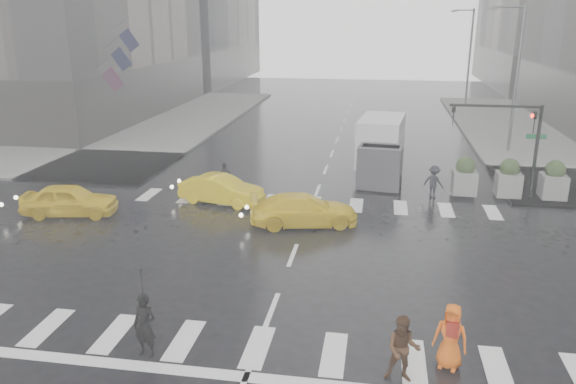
% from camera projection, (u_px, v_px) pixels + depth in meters
% --- Properties ---
extents(ground, '(120.00, 120.00, 0.00)m').
position_uv_depth(ground, '(293.00, 255.00, 20.33)').
color(ground, black).
rests_on(ground, ground).
extents(sidewalk_nw, '(35.00, 35.00, 0.15)m').
position_uv_depth(sidewalk_nw, '(60.00, 137.00, 39.79)').
color(sidewalk_nw, slate).
rests_on(sidewalk_nw, ground).
extents(road_markings, '(18.00, 48.00, 0.01)m').
position_uv_depth(road_markings, '(293.00, 255.00, 20.32)').
color(road_markings, silver).
rests_on(road_markings, ground).
extents(traffic_signal_pole, '(4.45, 0.42, 4.50)m').
position_uv_depth(traffic_signal_pole, '(515.00, 132.00, 25.51)').
color(traffic_signal_pole, black).
rests_on(traffic_signal_pole, ground).
extents(street_lamp_near, '(2.15, 0.22, 9.00)m').
position_uv_depth(street_lamp_near, '(515.00, 73.00, 34.11)').
color(street_lamp_near, '#59595B').
rests_on(street_lamp_near, ground).
extents(street_lamp_far, '(2.15, 0.22, 9.00)m').
position_uv_depth(street_lamp_far, '(469.00, 53.00, 52.93)').
color(street_lamp_far, '#59595B').
rests_on(street_lamp_far, ground).
extents(planter_west, '(1.10, 1.10, 1.80)m').
position_uv_depth(planter_west, '(465.00, 177.00, 26.67)').
color(planter_west, slate).
rests_on(planter_west, ground).
extents(planter_mid, '(1.10, 1.10, 1.80)m').
position_uv_depth(planter_mid, '(509.00, 178.00, 26.36)').
color(planter_mid, slate).
rests_on(planter_mid, ground).
extents(planter_east, '(1.10, 1.10, 1.80)m').
position_uv_depth(planter_east, '(554.00, 180.00, 26.05)').
color(planter_east, slate).
rests_on(planter_east, ground).
extents(flag_cluster, '(2.87, 3.06, 4.69)m').
position_uv_depth(flag_cluster, '(117.00, 56.00, 38.38)').
color(flag_cluster, '#59595B').
rests_on(flag_cluster, ground).
extents(pedestrian_black, '(1.12, 1.14, 2.43)m').
position_uv_depth(pedestrian_black, '(143.00, 299.00, 13.86)').
color(pedestrian_black, black).
rests_on(pedestrian_black, ground).
extents(pedestrian_brown, '(0.84, 0.67, 1.68)m').
position_uv_depth(pedestrian_brown, '(403.00, 349.00, 13.11)').
color(pedestrian_brown, '#402716').
rests_on(pedestrian_brown, ground).
extents(pedestrian_orange, '(0.96, 0.78, 1.70)m').
position_uv_depth(pedestrian_orange, '(451.00, 336.00, 13.61)').
color(pedestrian_orange, '#E2570F').
rests_on(pedestrian_orange, ground).
extents(pedestrian_far_a, '(0.99, 0.68, 1.56)m').
position_uv_depth(pedestrian_far_a, '(225.00, 179.00, 27.03)').
color(pedestrian_far_a, black).
rests_on(pedestrian_far_a, ground).
extents(pedestrian_far_b, '(1.17, 1.01, 1.59)m').
position_uv_depth(pedestrian_far_b, '(434.00, 182.00, 26.48)').
color(pedestrian_far_b, black).
rests_on(pedestrian_far_b, ground).
extents(taxi_front, '(4.24, 2.29, 1.37)m').
position_uv_depth(taxi_front, '(70.00, 200.00, 24.23)').
color(taxi_front, yellow).
rests_on(taxi_front, ground).
extents(taxi_mid, '(4.12, 2.18, 1.29)m').
position_uv_depth(taxi_mid, '(222.00, 190.00, 25.79)').
color(taxi_mid, yellow).
rests_on(taxi_mid, ground).
extents(taxi_rear, '(4.23, 2.67, 1.29)m').
position_uv_depth(taxi_rear, '(304.00, 210.00, 23.13)').
color(taxi_rear, yellow).
rests_on(taxi_rear, ground).
extents(box_truck, '(2.19, 5.84, 3.10)m').
position_uv_depth(box_truck, '(381.00, 147.00, 29.64)').
color(box_truck, silver).
rests_on(box_truck, ground).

